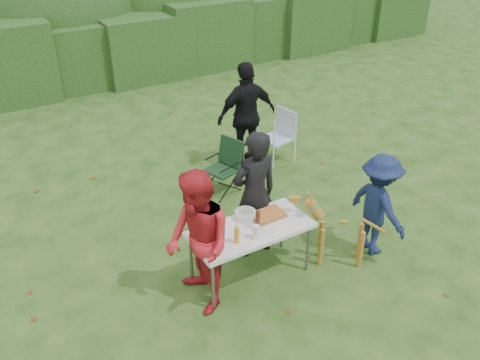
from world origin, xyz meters
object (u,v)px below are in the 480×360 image
person_red_jacket (198,243)px  beer_bottle (258,220)px  mustard_bottle (237,236)px  dog (342,232)px  folding_table (251,232)px  person_black_puffy (247,115)px  person_cook (254,195)px  lawn_chair (277,136)px  ketchup_bottle (220,237)px  camping_chair (223,167)px  child (378,205)px  paper_towel_roll (205,224)px

person_red_jacket → beer_bottle: bearing=98.2°
mustard_bottle → dog: bearing=-8.3°
folding_table → person_black_puffy: size_ratio=0.81×
person_cook → lawn_chair: bearing=-130.0°
person_cook → ketchup_bottle: person_cook is taller
dog → lawn_chair: size_ratio=1.09×
ketchup_bottle → mustard_bottle: bearing=-19.0°
lawn_chair → camping_chair: bearing=7.1°
child → dog: child is taller
child → ketchup_bottle: 2.21m
person_cook → lawn_chair: (1.76, 2.01, -0.42)m
mustard_bottle → beer_bottle: size_ratio=0.83×
dog → lawn_chair: dog is taller
child → dog: (-0.55, 0.03, -0.24)m
lawn_chair → folding_table: bearing=38.8°
lawn_chair → paper_towel_roll: bearing=30.3°
person_red_jacket → dog: bearing=86.1°
person_black_puffy → mustard_bottle: person_black_puffy is taller
folding_table → beer_bottle: size_ratio=6.25×
lawn_chair → ketchup_bottle: (-2.56, -2.52, 0.39)m
dog → mustard_bottle: bearing=29.0°
lawn_chair → ketchup_bottle: bearing=34.0°
ketchup_bottle → paper_towel_roll: paper_towel_roll is taller
person_cook → mustard_bottle: person_cook is taller
paper_towel_roll → child: bearing=-14.8°
child → camping_chair: size_ratio=1.66×
person_red_jacket → child: bearing=87.1°
lawn_chair → ketchup_bottle: ketchup_bottle is taller
person_cook → person_red_jacket: size_ratio=1.01×
folding_table → child: size_ratio=1.05×
camping_chair → dog: bearing=81.8°
person_red_jacket → paper_towel_roll: size_ratio=6.73×
dog → lawn_chair: (0.93, 2.80, -0.01)m
dog → ketchup_bottle: bearing=27.7°
person_black_puffy → dog: person_black_puffy is taller
folding_table → paper_towel_roll: bearing=159.9°
camping_chair → beer_bottle: bearing=53.8°
folding_table → paper_towel_roll: 0.57m
person_red_jacket → beer_bottle: 0.82m
person_black_puffy → dog: bearing=85.3°
child → person_cook: bearing=60.3°
person_black_puffy → ketchup_bottle: bearing=55.9°
folding_table → person_cook: bearing=52.6°
person_red_jacket → lawn_chair: bearing=135.8°
folding_table → child: (1.70, -0.40, 0.03)m
person_cook → mustard_bottle: 0.84m
camping_chair → mustard_bottle: size_ratio=4.30×
person_cook → lawn_chair: person_cook is taller
folding_table → mustard_bottle: 0.37m
folding_table → person_cook: size_ratio=0.85×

